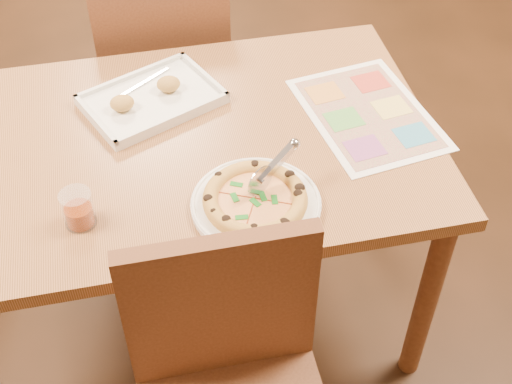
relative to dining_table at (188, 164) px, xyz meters
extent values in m
plane|color=black|center=(0.00, 0.00, -0.63)|extent=(7.00, 7.00, 0.00)
cube|color=#A66B42|center=(0.00, 0.00, 0.07)|extent=(1.30, 0.85, 0.04)
cylinder|color=brown|center=(0.59, -0.36, -0.29)|extent=(0.06, 0.06, 0.68)
cylinder|color=brown|center=(0.59, 0.36, -0.29)|extent=(0.06, 0.06, 0.68)
cube|color=brown|center=(0.00, -0.51, 0.04)|extent=(0.42, 0.04, 0.45)
cube|color=brown|center=(0.00, 0.70, -0.18)|extent=(0.42, 0.42, 0.04)
cube|color=brown|center=(0.00, 0.51, 0.04)|extent=(0.42, 0.04, 0.45)
cylinder|color=white|center=(0.13, -0.27, 0.09)|extent=(0.31, 0.31, 0.02)
cylinder|color=#E3AC4D|center=(0.13, -0.27, 0.11)|extent=(0.24, 0.24, 0.01)
cylinder|color=#F0D882|center=(0.13, -0.27, 0.12)|extent=(0.20, 0.20, 0.01)
torus|color=#E3AC4D|center=(0.13, -0.27, 0.12)|extent=(0.25, 0.25, 0.04)
cylinder|color=silver|center=(0.14, -0.26, 0.16)|extent=(0.07, 0.05, 0.08)
cube|color=silver|center=(0.19, -0.23, 0.18)|extent=(0.11, 0.08, 0.06)
cube|color=silver|center=(-0.07, 0.17, 0.10)|extent=(0.42, 0.36, 0.02)
cube|color=silver|center=(-0.07, 0.17, 0.11)|extent=(0.15, 0.11, 0.00)
ellipsoid|color=gold|center=(-0.15, 0.14, 0.13)|extent=(0.07, 0.05, 0.04)
ellipsoid|color=gold|center=(-0.02, 0.19, 0.13)|extent=(0.07, 0.05, 0.04)
cylinder|color=maroon|center=(-0.28, -0.23, 0.11)|extent=(0.06, 0.06, 0.05)
cylinder|color=white|center=(-0.28, -0.23, 0.13)|extent=(0.07, 0.07, 0.09)
cube|color=white|center=(0.50, 0.00, 0.09)|extent=(0.37, 0.47, 0.00)
camera|label=1|loc=(-0.11, -1.40, 1.31)|focal=50.00mm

